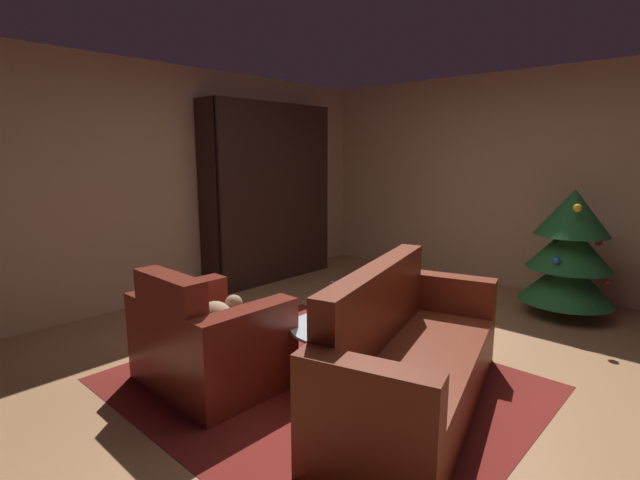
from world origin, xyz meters
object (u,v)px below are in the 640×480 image
(bottle_on_table, at_px, (332,303))
(decorated_tree, at_px, (570,252))
(couch_red, at_px, (409,361))
(coffee_table, at_px, (340,331))
(bookshelf_unit, at_px, (277,197))
(armchair_red, at_px, (208,342))
(book_stack_on_table, at_px, (339,317))

(bottle_on_table, bearing_deg, decorated_tree, 69.94)
(decorated_tree, bearing_deg, bottle_on_table, -110.06)
(couch_red, xyz_separation_m, coffee_table, (-0.51, -0.07, 0.09))
(bookshelf_unit, xyz_separation_m, armchair_red, (1.78, -2.29, -0.75))
(armchair_red, xyz_separation_m, decorated_tree, (1.44, 3.23, 0.35))
(couch_red, relative_size, decorated_tree, 1.60)
(couch_red, distance_m, decorated_tree, 2.57)
(armchair_red, distance_m, couch_red, 1.38)
(armchair_red, relative_size, book_stack_on_table, 4.42)
(couch_red, height_order, coffee_table, couch_red)
(couch_red, distance_m, coffee_table, 0.52)
(couch_red, distance_m, bottle_on_table, 0.71)
(armchair_red, bearing_deg, decorated_tree, 65.92)
(decorated_tree, bearing_deg, armchair_red, -114.08)
(couch_red, bearing_deg, bookshelf_unit, 151.75)
(bookshelf_unit, relative_size, armchair_red, 2.23)
(coffee_table, xyz_separation_m, decorated_tree, (0.75, 2.61, 0.26))
(coffee_table, bearing_deg, couch_red, 8.22)
(armchair_red, distance_m, bottle_on_table, 0.92)
(book_stack_on_table, bearing_deg, coffee_table, -40.80)
(armchair_red, bearing_deg, couch_red, 30.01)
(bookshelf_unit, relative_size, decorated_tree, 1.74)
(bookshelf_unit, relative_size, bottle_on_table, 8.39)
(couch_red, xyz_separation_m, book_stack_on_table, (-0.56, -0.02, 0.16))
(couch_red, relative_size, book_stack_on_table, 9.04)
(coffee_table, distance_m, book_stack_on_table, 0.11)
(bottle_on_table, relative_size, decorated_tree, 0.21)
(decorated_tree, bearing_deg, bookshelf_unit, -163.81)
(couch_red, xyz_separation_m, decorated_tree, (0.24, 2.53, 0.35))
(coffee_table, bearing_deg, armchair_red, -138.22)
(coffee_table, bearing_deg, book_stack_on_table, 139.20)
(couch_red, relative_size, coffee_table, 2.85)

